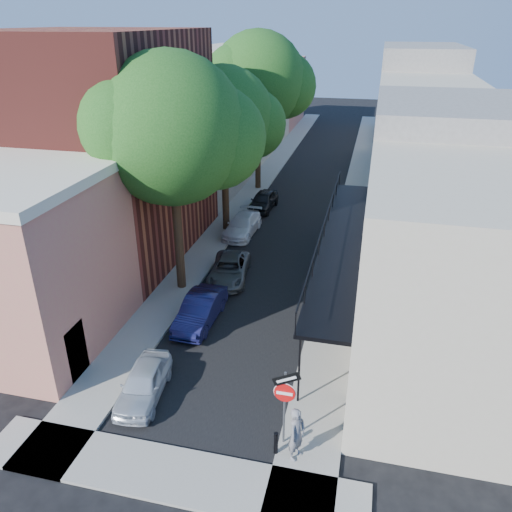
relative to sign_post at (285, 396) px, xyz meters
The scene contains 18 objects.
ground 3.88m from the sign_post, 162.90° to the right, with size 160.00×160.00×0.00m, color black.
road_surface 29.27m from the sign_post, 96.21° to the left, with size 6.00×64.00×0.01m, color black.
sidewalk_left 29.96m from the sign_post, 103.85° to the left, with size 2.00×64.00×0.12m, color gray.
sidewalk_right 29.11m from the sign_post, 88.34° to the left, with size 2.00×64.00×0.12m, color gray.
sidewalk_cross 4.22m from the sign_post, 148.02° to the right, with size 12.00×2.00×0.12m, color gray.
buildings_left 30.59m from the sign_post, 114.15° to the left, with size 10.10×59.10×12.00m.
buildings_right 29.20m from the sign_post, 78.44° to the left, with size 9.80×55.00×10.00m.
sign_post is the anchor object (origin of this frame).
bollard 1.60m from the sign_post, 108.56° to the right, with size 0.14×0.14×0.80m, color black.
oak_near 12.77m from the sign_post, 125.09° to the left, with size 7.48×6.80×11.42m.
oak_mid 19.14m from the sign_post, 110.86° to the left, with size 6.60×6.00×10.20m.
oak_far 27.80m from the sign_post, 103.91° to the left, with size 7.70×7.00×11.90m.
parked_car_a 5.65m from the sign_post, 168.22° to the left, with size 1.40×3.49×1.19m, color #B2BBC5.
parked_car_b 8.08m from the sign_post, 128.58° to the left, with size 1.38×3.96×1.30m, color #161744.
parked_car_c 11.72m from the sign_post, 114.79° to the left, with size 1.89×4.11×1.14m, color #4F5256.
parked_car_d 17.62m from the sign_post, 109.14° to the left, with size 1.73×4.25×1.23m, color white.
parked_car_e 22.11m from the sign_post, 104.39° to the left, with size 1.55×3.84×1.31m, color black.
pedestrian 1.20m from the sign_post, 44.51° to the right, with size 0.67×0.44×1.85m, color slate.
Camera 1 is at (5.07, -10.83, 12.45)m, focal length 35.00 mm.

